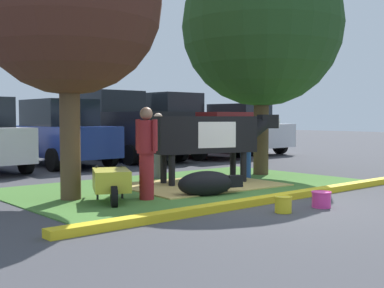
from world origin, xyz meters
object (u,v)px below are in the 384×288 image
person_handler (158,144)px  person_visitor_near (246,146)px  person_visitor_far (146,150)px  bucket_pink (321,199)px  bucket_yellow (283,204)px  sedan_blue (59,134)px  shade_tree_left (68,2)px  pickup_truck_maroon (186,127)px  cow_holstein (208,135)px  sedan_silver (239,129)px  wheelbarrow (111,181)px  shade_tree_right (262,26)px  calf_lying (207,184)px  pickup_truck_black (124,128)px

person_handler → person_visitor_near: person_handler is taller
person_visitor_far → bucket_pink: 3.12m
bucket_yellow → sedan_blue: size_ratio=0.06×
shade_tree_left → pickup_truck_maroon: (8.05, 6.42, -2.40)m
cow_holstein → person_visitor_far: bearing=-158.5°
person_visitor_near → cow_holstein: bearing=-174.3°
cow_holstein → sedan_blue: sedan_blue is taller
person_visitor_near → sedan_silver: bearing=45.2°
person_visitor_near → sedan_blue: sedan_blue is taller
shade_tree_left → sedan_blue: (2.74, 6.11, -2.53)m
bucket_pink → cow_holstein: bearing=80.7°
person_visitor_near → sedan_silver: size_ratio=0.34×
person_handler → person_visitor_far: (-2.05, -2.39, 0.05)m
bucket_yellow → shade_tree_left: bearing=121.1°
shade_tree_left → bucket_yellow: (1.96, -3.24, -3.38)m
person_visitor_near → person_visitor_far: bearing=-164.0°
shade_tree_left → person_handler: shade_tree_left is taller
shade_tree_left → pickup_truck_maroon: shade_tree_left is taller
wheelbarrow → shade_tree_right: bearing=12.6°
bucket_pink → sedan_blue: sedan_blue is taller
person_visitor_far → pickup_truck_maroon: bearing=46.2°
calf_lying → person_handler: size_ratio=0.84×
sedan_silver → pickup_truck_black: bearing=176.1°
pickup_truck_maroon → shade_tree_left: bearing=-141.4°
sedan_silver → person_visitor_far: bearing=-143.7°
calf_lying → person_handler: bearing=71.8°
shade_tree_left → cow_holstein: size_ratio=1.70×
shade_tree_right → pickup_truck_maroon: size_ratio=1.07×
person_visitor_near → sedan_silver: (6.08, 6.11, 0.18)m
wheelbarrow → bucket_pink: wheelbarrow is taller
person_visitor_far → sedan_silver: (9.76, 7.17, 0.09)m
sedan_silver → wheelbarrow: bearing=-146.0°
person_visitor_far → bucket_yellow: 2.62m
bucket_pink → pickup_truck_maroon: bearing=61.7°
shade_tree_left → pickup_truck_black: bearing=50.7°
wheelbarrow → pickup_truck_maroon: 10.51m
shade_tree_right → person_visitor_near: size_ratio=3.87×
shade_tree_right → pickup_truck_maroon: 7.03m
wheelbarrow → pickup_truck_black: 8.94m
person_visitor_near → wheelbarrow: 4.40m
person_visitor_far → bucket_pink: size_ratio=5.03×
person_handler → sedan_blue: 4.64m
person_visitor_far → cow_holstein: bearing=21.5°
person_visitor_far → pickup_truck_black: pickup_truck_black is taller
calf_lying → pickup_truck_black: pickup_truck_black is taller
pickup_truck_maroon → bucket_pink: bearing=-118.3°
shade_tree_left → calf_lying: 4.12m
cow_holstein → wheelbarrow: size_ratio=1.97×
pickup_truck_black → sedan_silver: size_ratio=1.23×
bucket_yellow → pickup_truck_maroon: size_ratio=0.05×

